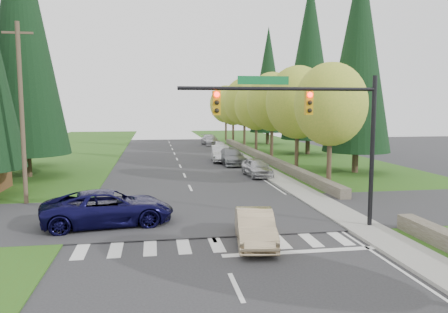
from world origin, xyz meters
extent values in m
plane|color=#28282B|center=(0.00, 0.00, 0.00)|extent=(120.00, 120.00, 0.00)
cube|color=#315717|center=(13.00, 20.00, 0.03)|extent=(14.00, 110.00, 0.06)
cube|color=#315717|center=(-13.00, 20.00, 0.03)|extent=(14.00, 110.00, 0.06)
cube|color=#28282B|center=(0.00, 8.00, 0.00)|extent=(120.00, 8.00, 0.10)
cube|color=gray|center=(6.90, 22.00, 0.07)|extent=(1.80, 80.00, 0.13)
cube|color=gray|center=(6.05, 22.00, 0.07)|extent=(0.20, 80.00, 0.13)
cube|color=#4C4438|center=(8.60, 30.00, 0.35)|extent=(0.70, 40.00, 0.70)
cylinder|color=black|center=(7.20, 4.50, 3.40)|extent=(0.20, 0.20, 6.80)
cylinder|color=black|center=(2.90, 4.50, 6.20)|extent=(8.60, 0.16, 0.16)
cube|color=#0C662D|center=(2.20, 4.55, 6.55)|extent=(2.20, 0.04, 0.35)
cube|color=#BF8C0C|center=(4.20, 4.50, 5.60)|extent=(0.32, 0.24, 1.00)
sphere|color=#FF0C05|center=(4.20, 4.36, 5.95)|extent=(0.22, 0.22, 0.22)
cube|color=#BF8C0C|center=(0.20, 4.50, 5.60)|extent=(0.32, 0.24, 1.00)
sphere|color=#FF0C05|center=(0.20, 4.36, 5.95)|extent=(0.22, 0.22, 0.22)
cylinder|color=#473828|center=(-9.50, 12.00, 5.00)|extent=(0.24, 0.24, 10.00)
cube|color=#473828|center=(-9.50, 12.00, 9.40)|extent=(1.60, 0.10, 0.12)
cylinder|color=#38281C|center=(9.20, 14.00, 2.38)|extent=(0.32, 0.32, 4.76)
ellipsoid|color=olive|center=(9.20, 14.00, 5.61)|extent=(4.80, 4.80, 5.52)
cylinder|color=#38281C|center=(9.30, 21.00, 2.46)|extent=(0.32, 0.32, 4.93)
ellipsoid|color=olive|center=(9.30, 21.00, 5.81)|extent=(5.20, 5.20, 5.98)
cylinder|color=#38281C|center=(9.10, 28.00, 2.52)|extent=(0.32, 0.32, 5.04)
ellipsoid|color=olive|center=(9.10, 28.00, 5.94)|extent=(5.00, 5.00, 5.75)
cylinder|color=#38281C|center=(9.20, 35.00, 2.41)|extent=(0.32, 0.32, 4.82)
ellipsoid|color=olive|center=(9.20, 35.00, 5.68)|extent=(5.00, 5.00, 5.75)
cylinder|color=#38281C|center=(9.30, 42.00, 2.58)|extent=(0.32, 0.32, 5.15)
ellipsoid|color=olive|center=(9.30, 42.00, 6.07)|extent=(5.40, 5.40, 6.21)
cylinder|color=#38281C|center=(9.10, 49.00, 2.35)|extent=(0.32, 0.32, 4.70)
ellipsoid|color=olive|center=(9.10, 49.00, 5.54)|extent=(4.80, 4.80, 5.52)
cylinder|color=#38281C|center=(9.20, 56.00, 2.49)|extent=(0.32, 0.32, 4.98)
ellipsoid|color=olive|center=(9.20, 56.00, 5.87)|extent=(5.20, 5.20, 5.98)
cylinder|color=#38281C|center=(-12.00, 22.00, 1.00)|extent=(0.50, 0.50, 2.00)
cone|color=black|center=(-12.00, 22.00, 11.30)|extent=(6.46, 6.46, 19.00)
cylinder|color=#38281C|center=(-14.00, 28.00, 1.00)|extent=(0.50, 0.50, 2.00)
cone|color=black|center=(-14.00, 28.00, 10.30)|extent=(5.78, 5.78, 17.00)
cylinder|color=#38281C|center=(14.00, 20.00, 1.00)|extent=(0.50, 0.50, 2.00)
cone|color=black|center=(14.00, 20.00, 9.80)|extent=(5.44, 5.44, 16.00)
cylinder|color=#38281C|center=(15.00, 34.00, 1.00)|extent=(0.50, 0.50, 2.00)
cone|color=black|center=(15.00, 34.00, 10.80)|extent=(6.12, 6.12, 18.00)
cylinder|color=#38281C|center=(14.00, 48.00, 1.00)|extent=(0.50, 0.50, 2.00)
cone|color=black|center=(14.00, 48.00, 9.30)|extent=(5.10, 5.10, 15.00)
imported|color=#D0B68A|center=(1.52, 3.00, 0.68)|extent=(1.99, 4.29, 1.36)
imported|color=#0C0A35|center=(-4.49, 6.79, 0.82)|extent=(6.25, 3.56, 1.64)
imported|color=#B3B3B8|center=(5.60, 19.59, 0.73)|extent=(1.96, 4.35, 1.45)
imported|color=slate|center=(4.89, 26.89, 0.76)|extent=(2.33, 5.29, 1.51)
imported|color=silver|center=(4.20, 29.37, 0.79)|extent=(2.05, 4.92, 1.58)
imported|color=white|center=(5.60, 38.66, 0.64)|extent=(1.98, 3.93, 1.28)
imported|color=#A4A4A9|center=(5.60, 48.18, 0.72)|extent=(2.40, 5.12, 1.45)
camera|label=1|loc=(-2.40, -13.47, 5.44)|focal=35.00mm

